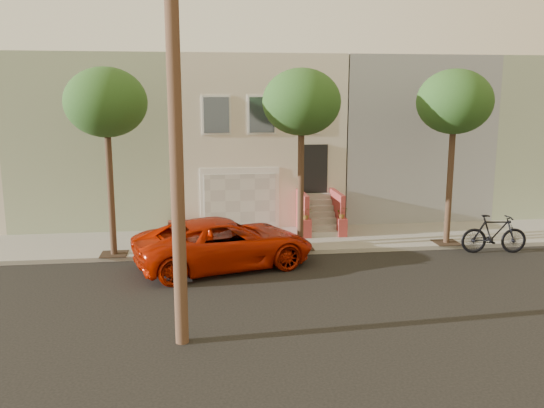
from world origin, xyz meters
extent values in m
plane|color=black|center=(0.00, 0.00, 0.00)|extent=(90.00, 90.00, 0.00)
cube|color=gray|center=(0.00, 5.35, 0.07)|extent=(40.00, 3.70, 0.15)
cube|color=beige|center=(0.00, 11.20, 3.65)|extent=(7.00, 8.00, 7.00)
cube|color=gray|center=(-6.80, 11.20, 3.65)|extent=(6.50, 8.00, 7.00)
cube|color=gray|center=(6.80, 11.20, 3.65)|extent=(6.50, 8.00, 7.00)
cube|color=gray|center=(13.30, 11.20, 3.65)|extent=(6.50, 8.00, 7.00)
cube|color=silver|center=(-0.90, 7.22, 1.40)|extent=(3.20, 0.12, 2.50)
cube|color=#BABAB5|center=(-0.90, 7.16, 1.30)|extent=(2.90, 0.06, 2.20)
cube|color=gray|center=(-0.90, 5.35, 0.16)|extent=(3.20, 3.70, 0.02)
cube|color=brown|center=(-3.10, 6.90, 0.37)|extent=(1.40, 0.45, 0.44)
cube|color=black|center=(2.20, 7.17, 2.55)|extent=(1.00, 0.06, 2.00)
cube|color=#3F4751|center=(-1.80, 7.17, 4.75)|extent=(1.00, 0.06, 1.40)
cube|color=silver|center=(-1.80, 7.19, 4.75)|extent=(1.15, 0.05, 1.55)
cube|color=#3F4751|center=(0.00, 7.17, 4.75)|extent=(1.00, 0.06, 1.40)
cube|color=silver|center=(0.00, 7.19, 4.75)|extent=(1.15, 0.05, 1.55)
cube|color=#3F4751|center=(1.80, 7.17, 4.75)|extent=(1.00, 0.06, 1.40)
cube|color=silver|center=(1.80, 7.19, 4.75)|extent=(1.15, 0.05, 1.55)
cube|color=gray|center=(2.20, 5.38, 0.25)|extent=(1.20, 0.28, 0.20)
cube|color=gray|center=(2.20, 5.66, 0.45)|extent=(1.20, 0.28, 0.20)
cube|color=gray|center=(2.20, 5.94, 0.65)|extent=(1.20, 0.28, 0.20)
cube|color=gray|center=(2.20, 6.22, 0.85)|extent=(1.20, 0.28, 0.20)
cube|color=gray|center=(2.20, 6.50, 1.05)|extent=(1.20, 0.28, 0.20)
cube|color=gray|center=(2.20, 6.78, 1.25)|extent=(1.20, 0.28, 0.20)
cube|color=gray|center=(2.20, 7.06, 1.45)|extent=(1.20, 0.28, 0.20)
cube|color=#963431|center=(1.50, 6.22, 0.95)|extent=(0.18, 1.96, 1.60)
cube|color=#963431|center=(2.90, 6.22, 0.95)|extent=(0.18, 1.96, 1.60)
cube|color=#963431|center=(1.50, 5.34, 0.50)|extent=(0.35, 0.35, 0.70)
imported|color=#254A1A|center=(1.50, 5.34, 1.07)|extent=(0.40, 0.35, 0.45)
cube|color=#963431|center=(2.90, 5.34, 0.50)|extent=(0.35, 0.35, 0.70)
imported|color=#254A1A|center=(2.90, 5.34, 1.07)|extent=(0.41, 0.35, 0.45)
cube|color=#2D2116|center=(-5.50, 3.90, 0.15)|extent=(0.90, 0.90, 0.02)
cylinder|color=#331F17|center=(-5.50, 3.90, 2.25)|extent=(0.22, 0.22, 4.20)
ellipsoid|color=#254A1A|center=(-5.50, 3.90, 5.30)|extent=(2.70, 2.57, 2.29)
cube|color=#2D2116|center=(1.00, 3.90, 0.15)|extent=(0.90, 0.90, 0.02)
cylinder|color=#331F17|center=(1.00, 3.90, 2.25)|extent=(0.22, 0.22, 4.20)
ellipsoid|color=#254A1A|center=(1.00, 3.90, 5.30)|extent=(2.70, 2.57, 2.29)
cube|color=#2D2116|center=(6.50, 3.90, 0.15)|extent=(0.90, 0.90, 0.02)
cylinder|color=#331F17|center=(6.50, 3.90, 2.25)|extent=(0.22, 0.22, 4.20)
ellipsoid|color=#254A1A|center=(6.50, 3.90, 5.30)|extent=(2.70, 2.57, 2.29)
cylinder|color=#452D20|center=(-3.00, -3.20, 5.00)|extent=(0.30, 0.30, 10.00)
imported|color=#A91902|center=(-1.75, 2.42, 0.81)|extent=(6.35, 4.22, 1.62)
imported|color=black|center=(7.79, 2.86, 0.70)|extent=(2.38, 0.92, 1.39)
camera|label=1|loc=(-2.52, -15.45, 5.56)|focal=37.44mm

